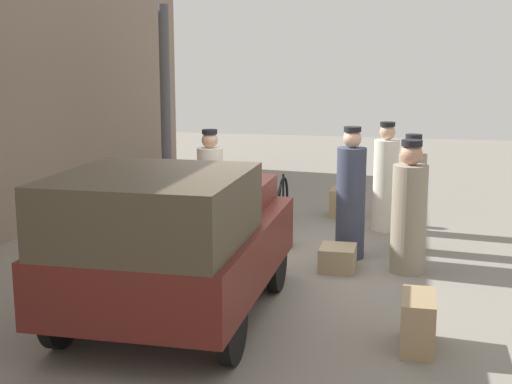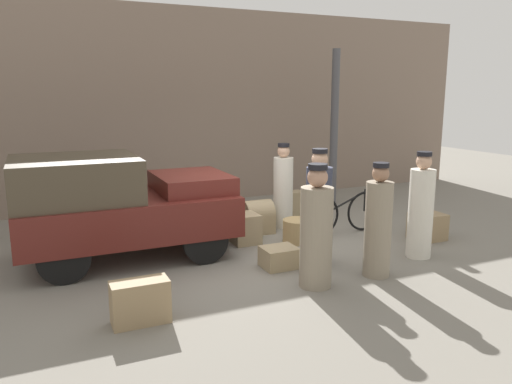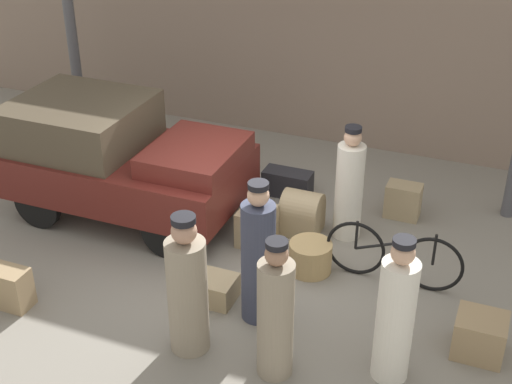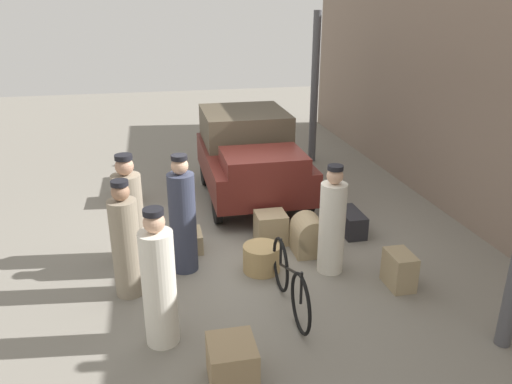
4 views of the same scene
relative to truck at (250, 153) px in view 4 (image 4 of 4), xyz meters
name	(u,v)px [view 4 (image 4 of 4)]	position (x,y,z in m)	size (l,w,h in m)	color
ground_plane	(242,242)	(2.04, -0.55, -0.90)	(30.00, 30.00, 0.00)	gray
station_building_facade	(481,98)	(2.04, 3.53, 1.35)	(16.00, 0.15, 4.50)	gray
canopy_pillar_left	(314,89)	(-2.01, 1.97, 0.88)	(0.18, 0.18, 3.56)	#4C4C51
truck	(250,153)	(0.00, 0.00, 0.00)	(3.29, 1.84, 1.65)	black
bicycle	(290,282)	(4.05, -0.28, -0.51)	(1.72, 0.04, 0.81)	black
wicker_basket	(262,258)	(3.02, -0.43, -0.70)	(0.55, 0.55, 0.40)	tan
porter_lifting_near_truck	(183,219)	(2.74, -1.54, -0.09)	(0.39, 0.39, 1.78)	#33384C
porter_carrying_trunk	(126,244)	(3.25, -2.33, -0.15)	(0.38, 0.38, 1.65)	gray
porter_standing_middle	(129,213)	(2.24, -2.31, -0.14)	(0.44, 0.44, 1.69)	gray
porter_with_bicycle	(159,284)	(4.39, -1.92, -0.13)	(0.39, 0.39, 1.70)	silver
conductor_in_dark_uniform	(332,224)	(3.23, 0.57, -0.15)	(0.38, 0.38, 1.64)	silver
trunk_barrel_dark	(309,236)	(2.62, 0.43, -0.61)	(0.54, 0.51, 0.62)	#9E8966
suitcase_black_upright	(127,190)	(-0.16, -2.45, -0.65)	(0.65, 0.31, 0.51)	#937A56
trunk_wicker_pale	(399,270)	(3.85, 1.36, -0.65)	(0.50, 0.32, 0.51)	#9E8966
trunk_large_brown	(188,241)	(2.13, -1.44, -0.75)	(0.52, 0.45, 0.31)	#9E8966
trunk_umber_medium	(350,222)	(2.08, 1.35, -0.71)	(0.74, 0.34, 0.39)	#232328
suitcase_small_leather	(232,362)	(5.22, -1.23, -0.67)	(0.54, 0.49, 0.47)	#937A56
suitcase_tan_flat	(271,228)	(2.14, -0.08, -0.64)	(0.47, 0.50, 0.52)	#9E8966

